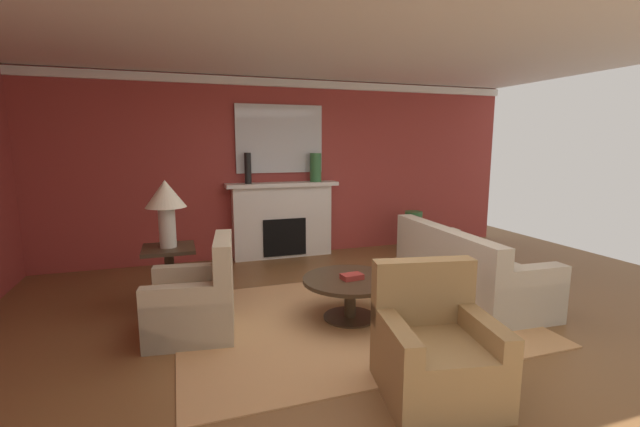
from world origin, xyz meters
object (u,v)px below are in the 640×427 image
object	(u,v)px
mantel_mirror	(280,139)
armchair_facing_fireplace	(435,354)
armchair_near_window	(196,303)
side_table	(170,273)
sofa	(465,271)
vase_tall_corner	(413,231)
coffee_table	(350,289)
table_lamp	(166,200)
fireplace	(283,222)
vase_mantel_right	(316,168)
vase_mantel_left	(248,168)

from	to	relation	value
mantel_mirror	armchair_facing_fireplace	xyz separation A→B (m)	(0.13, -4.26, -1.60)
armchair_near_window	side_table	xyz separation A→B (m)	(-0.24, 0.80, 0.09)
sofa	vase_tall_corner	distance (m)	2.25
mantel_mirror	coffee_table	distance (m)	3.22
armchair_near_window	table_lamp	size ratio (longest dim) A/B	1.27
sofa	mantel_mirror	bearing A→B (deg)	122.77
mantel_mirror	fireplace	bearing A→B (deg)	-90.00
vase_mantel_right	vase_tall_corner	size ratio (longest dim) A/B	0.68
sofa	side_table	bearing A→B (deg)	167.57
vase_tall_corner	vase_mantel_right	bearing A→B (deg)	171.65
coffee_table	vase_mantel_right	xyz separation A→B (m)	(0.49, 2.64, 1.12)
mantel_mirror	armchair_facing_fireplace	bearing A→B (deg)	-88.27
coffee_table	vase_tall_corner	size ratio (longest dim) A/B	1.47
mantel_mirror	vase_mantel_left	distance (m)	0.73
armchair_near_window	coffee_table	world-z (taller)	armchair_near_window
fireplace	vase_mantel_left	bearing A→B (deg)	-174.85
armchair_near_window	coffee_table	distance (m)	1.56
coffee_table	side_table	distance (m)	2.04
table_lamp	vase_mantel_left	world-z (taller)	vase_mantel_left
sofa	armchair_near_window	xyz separation A→B (m)	(-3.16, -0.05, 0.01)
vase_tall_corner	mantel_mirror	bearing A→B (deg)	169.44
vase_mantel_right	fireplace	bearing A→B (deg)	174.85
vase_mantel_left	side_table	bearing A→B (deg)	-125.23
side_table	mantel_mirror	bearing A→B (deg)	46.79
armchair_facing_fireplace	vase_tall_corner	bearing A→B (deg)	61.07
table_lamp	mantel_mirror	bearing A→B (deg)	46.79
fireplace	side_table	distance (m)	2.45
fireplace	vase_mantel_right	xyz separation A→B (m)	(0.55, -0.05, 0.88)
fireplace	vase_mantel_right	distance (m)	1.04
fireplace	coffee_table	world-z (taller)	fireplace
fireplace	vase_tall_corner	xyz separation A→B (m)	(2.25, -0.30, -0.24)
fireplace	vase_mantel_left	world-z (taller)	vase_mantel_left
fireplace	armchair_facing_fireplace	distance (m)	4.15
coffee_table	vase_mantel_left	world-z (taller)	vase_mantel_left
mantel_mirror	sofa	world-z (taller)	mantel_mirror
sofa	coffee_table	world-z (taller)	sofa
fireplace	vase_mantel_right	world-z (taller)	vase_mantel_right
vase_mantel_left	table_lamp	bearing A→B (deg)	-125.23
side_table	vase_tall_corner	distance (m)	4.23
fireplace	vase_mantel_left	distance (m)	1.04
vase_mantel_left	sofa	bearing A→B (deg)	-47.52
armchair_near_window	vase_mantel_left	size ratio (longest dim) A/B	1.99
fireplace	armchair_near_window	size ratio (longest dim) A/B	1.89
armchair_near_window	side_table	world-z (taller)	armchair_near_window
mantel_mirror	vase_mantel_right	bearing A→B (deg)	-17.18
mantel_mirror	armchair_near_window	size ratio (longest dim) A/B	1.49
vase_mantel_right	coffee_table	bearing A→B (deg)	-100.52
vase_mantel_right	armchair_facing_fireplace	bearing A→B (deg)	-95.88
coffee_table	vase_mantel_right	distance (m)	2.91
sofa	armchair_near_window	distance (m)	3.16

